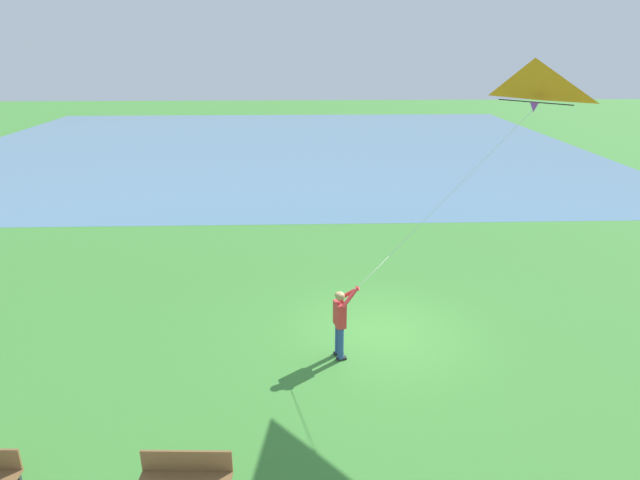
# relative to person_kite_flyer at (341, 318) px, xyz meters

# --- Properties ---
(ground_plane) EXTENTS (120.00, 120.00, 0.00)m
(ground_plane) POSITION_rel_person_kite_flyer_xyz_m (1.11, -1.10, -1.05)
(ground_plane) COLOR #3D7F33
(lake_water) EXTENTS (36.00, 44.00, 0.01)m
(lake_water) POSITION_rel_person_kite_flyer_xyz_m (28.09, 2.90, -1.04)
(lake_water) COLOR teal
(lake_water) RESTS_ON ground
(person_kite_flyer) EXTENTS (0.51, 0.63, 1.83)m
(person_kite_flyer) POSITION_rel_person_kite_flyer_xyz_m (0.00, 0.00, 0.00)
(person_kite_flyer) COLOR #232328
(person_kite_flyer) RESTS_ON ground
(flying_kite) EXTENTS (1.73, 4.62, 5.04)m
(flying_kite) POSITION_rel_person_kite_flyer_xyz_m (0.82, -4.17, 5.19)
(flying_kite) COLOR orange
(park_bench_near_walkway) EXTENTS (0.51, 1.52, 0.88)m
(park_bench_near_walkway) POSITION_rel_person_kite_flyer_xyz_m (-4.19, 2.82, -0.54)
(park_bench_near_walkway) COLOR brown
(park_bench_near_walkway) RESTS_ON ground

